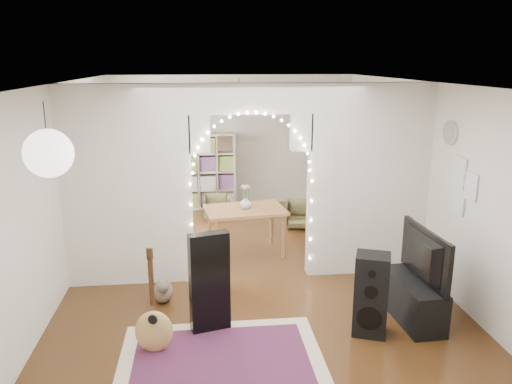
{
  "coord_description": "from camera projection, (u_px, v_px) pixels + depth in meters",
  "views": [
    {
      "loc": [
        -0.67,
        -6.56,
        2.99
      ],
      "look_at": [
        0.1,
        0.3,
        1.15
      ],
      "focal_mm": 35.0,
      "sensor_mm": 36.0,
      "label": 1
    }
  ],
  "objects": [
    {
      "name": "floor",
      "position": [
        251.0,
        275.0,
        7.14
      ],
      "size": [
        7.5,
        7.5,
        0.0
      ],
      "primitive_type": "plane",
      "color": "black",
      "rests_on": "ground"
    },
    {
      "name": "ceiling",
      "position": [
        251.0,
        83.0,
        6.45
      ],
      "size": [
        5.0,
        7.5,
        0.02
      ],
      "primitive_type": "cube",
      "color": "white",
      "rests_on": "wall_back"
    },
    {
      "name": "wall_back",
      "position": [
        233.0,
        141.0,
        10.4
      ],
      "size": [
        5.0,
        0.02,
        2.7
      ],
      "primitive_type": "cube",
      "color": "silver",
      "rests_on": "floor"
    },
    {
      "name": "wall_front",
      "position": [
        310.0,
        324.0,
        3.19
      ],
      "size": [
        5.0,
        0.02,
        2.7
      ],
      "primitive_type": "cube",
      "color": "silver",
      "rests_on": "floor"
    },
    {
      "name": "wall_left",
      "position": [
        61.0,
        189.0,
        6.53
      ],
      "size": [
        0.02,
        7.5,
        2.7
      ],
      "primitive_type": "cube",
      "color": "silver",
      "rests_on": "floor"
    },
    {
      "name": "wall_right",
      "position": [
        426.0,
        179.0,
        7.07
      ],
      "size": [
        0.02,
        7.5,
        2.7
      ],
      "primitive_type": "cube",
      "color": "silver",
      "rests_on": "floor"
    },
    {
      "name": "divider_wall",
      "position": [
        251.0,
        179.0,
        6.78
      ],
      "size": [
        5.0,
        0.2,
        2.7
      ],
      "color": "silver",
      "rests_on": "floor"
    },
    {
      "name": "fairy_lights",
      "position": [
        252.0,
        172.0,
        6.62
      ],
      "size": [
        1.64,
        0.04,
        1.6
      ],
      "primitive_type": null,
      "color": "#FFEABF",
      "rests_on": "divider_wall"
    },
    {
      "name": "window",
      "position": [
        91.0,
        153.0,
        8.22
      ],
      "size": [
        0.04,
        1.2,
        1.4
      ],
      "primitive_type": "cube",
      "color": "white",
      "rests_on": "wall_left"
    },
    {
      "name": "wall_clock",
      "position": [
        451.0,
        132.0,
        6.29
      ],
      "size": [
        0.03,
        0.31,
        0.31
      ],
      "primitive_type": "cylinder",
      "rotation": [
        0.0,
        1.57,
        0.0
      ],
      "color": "white",
      "rests_on": "wall_right"
    },
    {
      "name": "picture_frames",
      "position": [
        462.0,
        186.0,
        6.06
      ],
      "size": [
        0.02,
        0.5,
        0.7
      ],
      "primitive_type": null,
      "color": "white",
      "rests_on": "wall_right"
    },
    {
      "name": "paper_lantern",
      "position": [
        49.0,
        153.0,
        4.06
      ],
      "size": [
        0.4,
        0.4,
        0.4
      ],
      "primitive_type": "sphere",
      "color": "white",
      "rests_on": "ceiling"
    },
    {
      "name": "ceiling_fan",
      "position": [
        239.0,
        96.0,
        8.45
      ],
      "size": [
        1.1,
        1.1,
        0.3
      ],
      "primitive_type": null,
      "color": "gold",
      "rests_on": "ceiling"
    },
    {
      "name": "area_rug",
      "position": [
        222.0,
        361.0,
        5.09
      ],
      "size": [
        2.1,
        1.59,
        0.02
      ],
      "primitive_type": "cube",
      "rotation": [
        0.0,
        0.0,
        -0.0
      ],
      "color": "maroon",
      "rests_on": "floor"
    },
    {
      "name": "guitar_case",
      "position": [
        209.0,
        283.0,
        5.57
      ],
      "size": [
        0.47,
        0.25,
        1.16
      ],
      "primitive_type": "cube",
      "rotation": [
        0.0,
        0.0,
        0.25
      ],
      "color": "black",
      "rests_on": "floor"
    },
    {
      "name": "acoustic_guitar",
      "position": [
        153.0,
        315.0,
        5.16
      ],
      "size": [
        0.42,
        0.26,
        0.99
      ],
      "rotation": [
        0.0,
        0.0,
        -0.35
      ],
      "color": "tan",
      "rests_on": "floor"
    },
    {
      "name": "tabby_cat",
      "position": [
        163.0,
        290.0,
        6.33
      ],
      "size": [
        0.28,
        0.58,
        0.38
      ],
      "rotation": [
        0.0,
        0.0,
        0.09
      ],
      "color": "brown",
      "rests_on": "floor"
    },
    {
      "name": "floor_speaker",
      "position": [
        371.0,
        295.0,
        5.52
      ],
      "size": [
        0.46,
        0.43,
        0.94
      ],
      "rotation": [
        0.0,
        0.0,
        -0.37
      ],
      "color": "black",
      "rests_on": "floor"
    },
    {
      "name": "media_console",
      "position": [
        413.0,
        300.0,
        5.88
      ],
      "size": [
        0.45,
        1.02,
        0.5
      ],
      "primitive_type": "cube",
      "rotation": [
        0.0,
        0.0,
        0.05
      ],
      "color": "black",
      "rests_on": "floor"
    },
    {
      "name": "tv",
      "position": [
        417.0,
        255.0,
        5.73
      ],
      "size": [
        0.2,
        1.08,
        0.62
      ],
      "primitive_type": "imported",
      "rotation": [
        0.0,
        0.0,
        1.62
      ],
      "color": "black",
      "rests_on": "media_console"
    },
    {
      "name": "bookcase",
      "position": [
        199.0,
        171.0,
        10.23
      ],
      "size": [
        1.55,
        0.62,
        1.55
      ],
      "primitive_type": "cube",
      "rotation": [
        0.0,
        0.0,
        0.16
      ],
      "color": "#CAB192",
      "rests_on": "floor"
    },
    {
      "name": "dining_table",
      "position": [
        245.0,
        213.0,
        7.76
      ],
      "size": [
        1.3,
        0.96,
        0.76
      ],
      "rotation": [
        0.0,
        0.0,
        0.14
      ],
      "color": "brown",
      "rests_on": "floor"
    },
    {
      "name": "flower_vase",
      "position": [
        245.0,
        203.0,
        7.71
      ],
      "size": [
        0.21,
        0.21,
        0.19
      ],
      "primitive_type": "imported",
      "rotation": [
        0.0,
        0.0,
        0.14
      ],
      "color": "white",
      "rests_on": "dining_table"
    },
    {
      "name": "dining_chair_left",
      "position": [
        217.0,
        206.0,
        9.68
      ],
      "size": [
        0.51,
        0.52,
        0.46
      ],
      "primitive_type": "imported",
      "rotation": [
        0.0,
        0.0,
        -0.03
      ],
      "color": "brown",
      "rests_on": "floor"
    },
    {
      "name": "dining_chair_right",
      "position": [
        300.0,
        215.0,
        9.14
      ],
      "size": [
        0.62,
        0.63,
        0.48
      ],
      "primitive_type": "imported",
      "rotation": [
        0.0,
        0.0,
        -0.22
      ],
      "color": "brown",
      "rests_on": "floor"
    }
  ]
}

